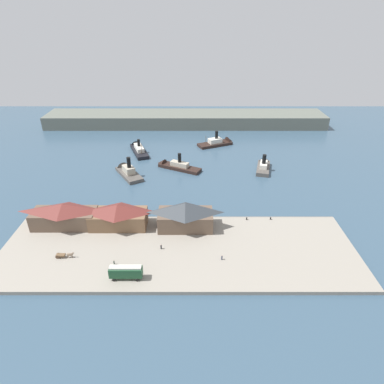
% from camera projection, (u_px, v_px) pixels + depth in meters
% --- Properties ---
extents(ground_plane, '(320.00, 320.00, 0.00)m').
position_uv_depth(ground_plane, '(180.00, 214.00, 122.57)').
color(ground_plane, '#385166').
extents(quay_promenade, '(110.00, 36.00, 1.20)m').
position_uv_depth(quay_promenade, '(177.00, 250.00, 102.96)').
color(quay_promenade, gray).
rests_on(quay_promenade, ground).
extents(seawall_edge, '(110.00, 0.80, 1.00)m').
position_uv_depth(seawall_edge, '(179.00, 218.00, 119.17)').
color(seawall_edge, slate).
rests_on(seawall_edge, ground).
extents(ferry_shed_customs_shed, '(21.81, 8.87, 8.54)m').
position_uv_depth(ferry_shed_customs_shed, '(63.00, 215.00, 111.73)').
color(ferry_shed_customs_shed, brown).
rests_on(ferry_shed_customs_shed, quay_promenade).
extents(ferry_shed_east_terminal, '(19.40, 9.33, 8.26)m').
position_uv_depth(ferry_shed_east_terminal, '(117.00, 216.00, 111.73)').
color(ferry_shed_east_terminal, brown).
rests_on(ferry_shed_east_terminal, quay_promenade).
extents(ferry_shed_west_terminal, '(18.60, 9.58, 9.42)m').
position_uv_depth(ferry_shed_west_terminal, '(184.00, 215.00, 110.78)').
color(ferry_shed_west_terminal, brown).
rests_on(ferry_shed_west_terminal, quay_promenade).
extents(street_tram, '(9.03, 2.60, 4.19)m').
position_uv_depth(street_tram, '(125.00, 272.00, 90.12)').
color(street_tram, '#1E4C2D').
rests_on(street_tram, quay_promenade).
extents(horse_cart, '(5.57, 1.39, 1.87)m').
position_uv_depth(horse_cart, '(63.00, 255.00, 98.58)').
color(horse_cart, brown).
rests_on(horse_cart, quay_promenade).
extents(pedestrian_near_west_shed, '(0.40, 0.40, 1.62)m').
position_uv_depth(pedestrian_near_west_shed, '(221.00, 258.00, 97.93)').
color(pedestrian_near_west_shed, '#33384C').
rests_on(pedestrian_near_west_shed, quay_promenade).
extents(pedestrian_near_east_shed, '(0.37, 0.37, 1.51)m').
position_uv_depth(pedestrian_near_east_shed, '(113.00, 263.00, 96.02)').
color(pedestrian_near_east_shed, '#3D4C42').
rests_on(pedestrian_near_east_shed, quay_promenade).
extents(pedestrian_standing_center, '(0.42, 0.42, 1.69)m').
position_uv_depth(pedestrian_standing_center, '(160.00, 247.00, 102.33)').
color(pedestrian_standing_center, '#232328').
rests_on(pedestrian_standing_center, quay_promenade).
extents(mooring_post_east, '(0.44, 0.44, 0.90)m').
position_uv_depth(mooring_post_east, '(246.00, 219.00, 116.93)').
color(mooring_post_east, black).
rests_on(mooring_post_east, quay_promenade).
extents(mooring_post_center_east, '(0.44, 0.44, 0.90)m').
position_uv_depth(mooring_post_center_east, '(270.00, 218.00, 117.10)').
color(mooring_post_center_east, black).
rests_on(mooring_post_center_east, quay_promenade).
extents(ferry_near_quay, '(9.34, 17.85, 9.78)m').
position_uv_depth(ferry_near_quay, '(262.00, 166.00, 157.69)').
color(ferry_near_quay, '#514C47').
rests_on(ferry_near_quay, ground).
extents(ferry_outer_harbor, '(22.59, 15.08, 9.70)m').
position_uv_depth(ferry_outer_harbor, '(173.00, 166.00, 158.26)').
color(ferry_outer_harbor, black).
rests_on(ferry_outer_harbor, ground).
extents(ferry_moored_west, '(13.00, 23.26, 9.30)m').
position_uv_depth(ferry_moored_west, '(137.00, 149.00, 177.50)').
color(ferry_moored_west, black).
rests_on(ferry_moored_west, ground).
extents(ferry_departing_north, '(21.68, 14.47, 10.46)m').
position_uv_depth(ferry_departing_north, '(219.00, 142.00, 186.45)').
color(ferry_departing_north, black).
rests_on(ferry_departing_north, ground).
extents(ferry_approaching_east, '(15.67, 20.32, 11.62)m').
position_uv_depth(ferry_approaching_east, '(126.00, 171.00, 152.52)').
color(ferry_approaching_east, '#514C47').
rests_on(ferry_approaching_east, ground).
extents(far_headland, '(180.00, 24.00, 8.00)m').
position_uv_depth(far_headland, '(184.00, 119.00, 217.28)').
color(far_headland, '#60665B').
rests_on(far_headland, ground).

